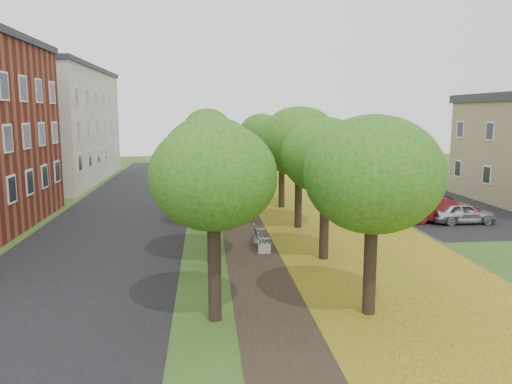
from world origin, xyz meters
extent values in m
plane|color=#2D4C19|center=(0.00, 0.00, 0.00)|extent=(120.00, 120.00, 0.00)
cube|color=black|center=(-7.50, 15.00, 0.00)|extent=(8.00, 70.00, 0.01)
cube|color=black|center=(0.00, 15.00, 0.00)|extent=(3.20, 70.00, 0.01)
cube|color=#B1A220|center=(5.00, 15.00, 0.01)|extent=(7.50, 70.00, 0.01)
cube|color=black|center=(13.50, 16.00, 0.00)|extent=(9.00, 16.00, 0.01)
cylinder|color=black|center=(-2.20, 0.00, 1.61)|extent=(0.40, 0.40, 3.22)
ellipsoid|color=#1E5712|center=(-2.20, 0.00, 4.52)|extent=(4.02, 4.02, 3.42)
cylinder|color=black|center=(-2.20, 6.00, 1.61)|extent=(0.40, 0.40, 3.22)
ellipsoid|color=#1E5712|center=(-2.20, 6.00, 4.52)|extent=(4.02, 4.02, 3.42)
cylinder|color=black|center=(-2.20, 12.00, 1.61)|extent=(0.40, 0.40, 3.22)
ellipsoid|color=#1E5712|center=(-2.20, 12.00, 4.52)|extent=(4.02, 4.02, 3.42)
cylinder|color=black|center=(-2.20, 18.00, 1.61)|extent=(0.40, 0.40, 3.22)
ellipsoid|color=#1E5712|center=(-2.20, 18.00, 4.52)|extent=(4.02, 4.02, 3.42)
cylinder|color=black|center=(-2.20, 24.00, 1.61)|extent=(0.40, 0.40, 3.22)
ellipsoid|color=#1E5712|center=(-2.20, 24.00, 4.52)|extent=(4.02, 4.02, 3.42)
cylinder|color=black|center=(-2.20, 30.00, 1.61)|extent=(0.40, 0.40, 3.22)
ellipsoid|color=#1E5712|center=(-2.20, 30.00, 4.52)|extent=(4.02, 4.02, 3.42)
cylinder|color=black|center=(2.60, 0.00, 1.61)|extent=(0.40, 0.40, 3.22)
ellipsoid|color=#1E5712|center=(2.60, 0.00, 4.52)|extent=(4.02, 4.02, 3.42)
cylinder|color=black|center=(2.60, 6.00, 1.61)|extent=(0.40, 0.40, 3.22)
ellipsoid|color=#1E5712|center=(2.60, 6.00, 4.52)|extent=(4.02, 4.02, 3.42)
cylinder|color=black|center=(2.60, 12.00, 1.61)|extent=(0.40, 0.40, 3.22)
ellipsoid|color=#1E5712|center=(2.60, 12.00, 4.52)|extent=(4.02, 4.02, 3.42)
cylinder|color=black|center=(2.60, 18.00, 1.61)|extent=(0.40, 0.40, 3.22)
ellipsoid|color=#1E5712|center=(2.60, 18.00, 4.52)|extent=(4.02, 4.02, 3.42)
cylinder|color=black|center=(2.60, 24.00, 1.61)|extent=(0.40, 0.40, 3.22)
ellipsoid|color=#1E5712|center=(2.60, 24.00, 4.52)|extent=(4.02, 4.02, 3.42)
cylinder|color=black|center=(2.60, 30.00, 1.61)|extent=(0.40, 0.40, 3.22)
ellipsoid|color=#1E5712|center=(2.60, 30.00, 4.52)|extent=(4.02, 4.02, 3.42)
cube|color=beige|center=(-17.00, 33.00, 5.00)|extent=(10.00, 20.00, 10.00)
cube|color=#2D2D33|center=(-17.00, 33.00, 10.20)|extent=(10.30, 20.30, 0.40)
cube|color=#2A352D|center=(0.14, 7.91, 0.50)|extent=(0.52, 2.01, 0.04)
cube|color=#2A352D|center=(-0.15, 7.90, 0.80)|extent=(0.05, 2.01, 0.29)
cube|color=silver|center=(0.15, 6.99, 0.25)|extent=(0.56, 0.07, 0.50)
cube|color=silver|center=(0.14, 8.82, 0.25)|extent=(0.56, 0.07, 0.50)
cube|color=silver|center=(0.15, 6.99, 0.70)|extent=(0.50, 0.07, 0.04)
cube|color=silver|center=(0.14, 8.82, 0.70)|extent=(0.50, 0.07, 0.04)
imported|color=#ADACB1|center=(12.10, 12.05, 0.62)|extent=(3.63, 1.49, 1.23)
imported|color=maroon|center=(11.00, 12.67, 0.75)|extent=(4.61, 1.72, 1.50)
imported|color=#323237|center=(11.26, 16.73, 0.77)|extent=(5.44, 2.57, 1.53)
imported|color=white|center=(11.00, 20.52, 0.71)|extent=(5.55, 3.76, 1.41)
camera|label=1|loc=(-2.42, -14.44, 6.21)|focal=35.00mm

